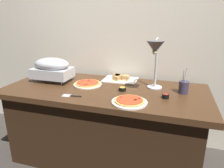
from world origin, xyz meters
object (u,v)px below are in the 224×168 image
Objects in this scene: chafing_dish at (52,68)px; sauce_cup_far at (122,89)px; heat_lamp at (155,52)px; sandwich_platter at (120,78)px; pizza_plate_center at (129,101)px; serving_spatula at (71,96)px; sauce_cup_near at (166,96)px; pizza_plate_front at (88,84)px; utensil_holder at (184,87)px.

chafing_dish is 0.78m from sauce_cup_far.
heat_lamp reaches higher than chafing_dish.
heat_lamp is 0.60m from sandwich_platter.
serving_spatula is (-0.51, -0.01, -0.01)m from pizza_plate_center.
sandwich_platter reaches higher than sauce_cup_near.
sandwich_platter is at bearing 19.36° from chafing_dish.
pizza_plate_center is at bearing 0.81° from serving_spatula.
pizza_plate_front is at bearing -136.75° from sandwich_platter.
chafing_dish is 0.42m from pizza_plate_front.
sauce_cup_near is at bearing 13.80° from serving_spatula.
sauce_cup_near is 0.34× the size of serving_spatula.
pizza_plate_front is 0.98× the size of pizza_plate_center.
heat_lamp is 0.74m from pizza_plate_front.
serving_spatula is at bearing -158.74° from utensil_holder.
heat_lamp is 0.41m from utensil_holder.
chafing_dish is 0.96m from pizza_plate_center.
sauce_cup_far is (0.11, -0.31, -0.00)m from sandwich_platter.
utensil_holder is at bearing 0.89° from chafing_dish.
utensil_holder reaches higher than pizza_plate_front.
pizza_plate_center is 0.54m from utensil_holder.
serving_spatula is (0.39, -0.34, -0.14)m from chafing_dish.
pizza_plate_front is 1.20× the size of utensil_holder.
pizza_plate_center is at bearing -20.21° from chafing_dish.
chafing_dish is at bearing 177.91° from pizza_plate_front.
sandwich_platter is at bearing 109.33° from sauce_cup_far.
serving_spatula is at bearing -92.60° from pizza_plate_front.
chafing_dish is at bearing 138.91° from serving_spatula.
pizza_plate_front is 0.32m from serving_spatula.
sauce_cup_far is (0.77, -0.07, -0.12)m from chafing_dish.
utensil_holder is (0.26, 0.09, -0.31)m from heat_lamp.
heat_lamp reaches higher than sandwich_platter.
utensil_holder is at bearing 21.26° from serving_spatula.
pizza_plate_center is at bearing -64.32° from sauce_cup_far.
sauce_cup_near is (0.27, 0.18, 0.01)m from pizza_plate_center.
serving_spatula is at bearing -116.02° from sandwich_platter.
sauce_cup_far reaches higher than serving_spatula.
utensil_holder is 1.34× the size of serving_spatula.
serving_spatula is at bearing -166.20° from sauce_cup_near.
sauce_cup_near is at bearing -10.57° from sauce_cup_far.
pizza_plate_front reaches higher than serving_spatula.
chafing_dish reaches higher than pizza_plate_center.
sauce_cup_far reaches higher than pizza_plate_center.
utensil_holder is (0.14, 0.17, 0.04)m from sauce_cup_near.
chafing_dish is 0.85× the size of heat_lamp.
pizza_plate_front is at bearing 170.17° from sauce_cup_near.
heat_lamp is at bearing -3.72° from chafing_dish.
heat_lamp reaches higher than pizza_plate_center.
utensil_holder reaches higher than serving_spatula.
pizza_plate_front is 0.77m from sauce_cup_near.
sauce_cup_far is at bearing -70.67° from sandwich_platter.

